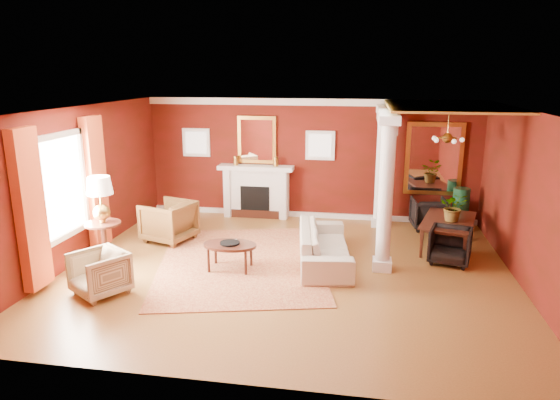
% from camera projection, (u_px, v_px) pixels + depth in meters
% --- Properties ---
extents(ground, '(8.00, 8.00, 0.00)m').
position_uv_depth(ground, '(288.00, 270.00, 9.13)').
color(ground, brown).
rests_on(ground, ground).
extents(room_shell, '(8.04, 7.04, 2.92)m').
position_uv_depth(room_shell, '(288.00, 161.00, 8.62)').
color(room_shell, '#64110D').
rests_on(room_shell, ground).
extents(fireplace, '(1.85, 0.42, 1.29)m').
position_uv_depth(fireplace, '(256.00, 191.00, 12.34)').
color(fireplace, white).
rests_on(fireplace, ground).
extents(overmantel_mirror, '(0.95, 0.07, 1.15)m').
position_uv_depth(overmantel_mirror, '(257.00, 140.00, 12.16)').
color(overmantel_mirror, gold).
rests_on(overmantel_mirror, fireplace).
extents(flank_window_left, '(0.70, 0.07, 0.70)m').
position_uv_depth(flank_window_left, '(196.00, 142.00, 12.44)').
color(flank_window_left, white).
rests_on(flank_window_left, room_shell).
extents(flank_window_right, '(0.70, 0.07, 0.70)m').
position_uv_depth(flank_window_right, '(320.00, 145.00, 11.94)').
color(flank_window_right, white).
rests_on(flank_window_right, room_shell).
extents(left_window, '(0.21, 2.55, 2.60)m').
position_uv_depth(left_window, '(66.00, 194.00, 8.83)').
color(left_window, white).
rests_on(left_window, room_shell).
extents(column_front, '(0.36, 0.36, 2.80)m').
position_uv_depth(column_front, '(386.00, 194.00, 8.78)').
color(column_front, white).
rests_on(column_front, ground).
extents(column_back, '(0.36, 0.36, 2.80)m').
position_uv_depth(column_back, '(381.00, 166.00, 11.36)').
color(column_back, white).
rests_on(column_back, ground).
extents(header_beam, '(0.30, 3.20, 0.32)m').
position_uv_depth(header_beam, '(386.00, 118.00, 10.01)').
color(header_beam, white).
rests_on(header_beam, column_front).
extents(amber_ceiling, '(2.30, 3.40, 0.04)m').
position_uv_depth(amber_ceiling, '(448.00, 106.00, 9.62)').
color(amber_ceiling, gold).
rests_on(amber_ceiling, room_shell).
extents(dining_mirror, '(1.30, 0.07, 1.70)m').
position_uv_depth(dining_mirror, '(434.00, 159.00, 11.57)').
color(dining_mirror, gold).
rests_on(dining_mirror, room_shell).
extents(chandelier, '(0.60, 0.62, 0.75)m').
position_uv_depth(chandelier, '(447.00, 138.00, 9.81)').
color(chandelier, '#AC8636').
rests_on(chandelier, room_shell).
extents(crown_trim, '(8.00, 0.08, 0.16)m').
position_uv_depth(crown_trim, '(310.00, 102.00, 11.72)').
color(crown_trim, white).
rests_on(crown_trim, room_shell).
extents(base_trim, '(8.00, 0.08, 0.12)m').
position_uv_depth(base_trim, '(309.00, 215.00, 12.42)').
color(base_trim, white).
rests_on(base_trim, ground).
extents(rug, '(3.84, 4.58, 0.02)m').
position_uv_depth(rug, '(240.00, 262.00, 9.47)').
color(rug, maroon).
rests_on(rug, ground).
extents(sofa, '(1.00, 2.40, 0.91)m').
position_uv_depth(sofa, '(325.00, 240.00, 9.38)').
color(sofa, beige).
rests_on(sofa, ground).
extents(armchair_leopard, '(1.11, 1.15, 0.95)m').
position_uv_depth(armchair_leopard, '(169.00, 219.00, 10.58)').
color(armchair_leopard, black).
rests_on(armchair_leopard, ground).
extents(armchair_stripe, '(1.04, 1.03, 0.79)m').
position_uv_depth(armchair_stripe, '(99.00, 271.00, 8.05)').
color(armchair_stripe, tan).
rests_on(armchair_stripe, ground).
extents(coffee_table, '(0.98, 0.98, 0.49)m').
position_uv_depth(coffee_table, '(230.00, 246.00, 9.03)').
color(coffee_table, black).
rests_on(coffee_table, ground).
extents(coffee_book, '(0.17, 0.09, 0.24)m').
position_uv_depth(coffee_book, '(228.00, 236.00, 9.06)').
color(coffee_book, black).
rests_on(coffee_book, coffee_table).
extents(side_table, '(0.66, 0.66, 1.65)m').
position_uv_depth(side_table, '(101.00, 204.00, 9.27)').
color(side_table, black).
rests_on(side_table, ground).
extents(dining_table, '(1.02, 1.82, 0.96)m').
position_uv_depth(dining_table, '(450.00, 226.00, 10.12)').
color(dining_table, black).
rests_on(dining_table, ground).
extents(dining_chair_near, '(0.88, 0.85, 0.75)m').
position_uv_depth(dining_chair_near, '(450.00, 244.00, 9.37)').
color(dining_chair_near, black).
rests_on(dining_chair_near, ground).
extents(dining_chair_far, '(0.83, 0.78, 0.78)m').
position_uv_depth(dining_chair_far, '(429.00, 212.00, 11.42)').
color(dining_chair_far, black).
rests_on(dining_chair_far, ground).
extents(green_urn, '(0.41, 0.41, 0.99)m').
position_uv_depth(green_urn, '(460.00, 214.00, 11.32)').
color(green_urn, '#143F23').
rests_on(green_urn, ground).
extents(potted_plant, '(0.56, 0.62, 0.46)m').
position_uv_depth(potted_plant, '(455.00, 193.00, 9.87)').
color(potted_plant, '#26591E').
rests_on(potted_plant, dining_table).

